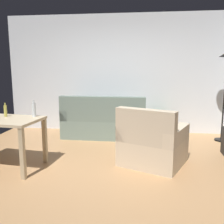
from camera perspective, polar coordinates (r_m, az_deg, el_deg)
ground_plane at (r=4.11m, az=-2.33°, el=-11.69°), size 5.20×4.40×0.02m
wall_rear at (r=6.00m, az=1.15°, el=8.52°), size 5.20×0.10×2.70m
couch at (r=5.55m, az=-1.74°, el=-2.47°), size 1.78×0.84×0.92m
desk at (r=4.16m, az=-23.90°, el=-2.80°), size 1.27×0.82×0.76m
potted_plant at (r=5.80m, az=10.83°, el=-1.88°), size 0.36×0.36×0.57m
armchair at (r=4.04m, az=8.95°, el=-7.23°), size 1.16×1.13×0.92m
bottle_squat at (r=4.23m, az=-22.82°, el=0.27°), size 0.05×0.05×0.21m
bottle_clear at (r=4.06m, az=-17.14°, el=0.51°), size 0.06×0.06×0.25m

